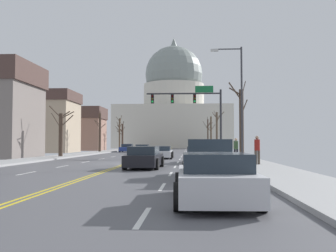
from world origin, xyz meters
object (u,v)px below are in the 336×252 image
sedan_near_04 (215,179)px  pedestrian_01 (257,148)px  sedan_near_02 (144,158)px  pedestrian_00 (236,148)px  sedan_near_00 (162,153)px  sedan_near_01 (198,155)px  sedan_oncoming_00 (142,149)px  sedan_oncoming_01 (127,148)px  signal_gantry (194,105)px  street_lamp_right (238,93)px  pickup_truck_near_03 (210,161)px

sedan_near_04 → pedestrian_01: bearing=76.2°
sedan_near_02 → pedestrian_00: 9.03m
sedan_near_00 → sedan_near_01: 8.03m
sedan_oncoming_00 → sedan_oncoming_01: size_ratio=1.03×
signal_gantry → sedan_oncoming_00: (-6.53, 8.03, -4.82)m
street_lamp_right → pickup_truck_near_03: street_lamp_right is taller
sedan_oncoming_01 → sedan_near_02: bearing=-78.9°
pedestrian_00 → pedestrian_01: bearing=-81.1°
sedan_near_01 → signal_gantry: bearing=90.7°
street_lamp_right → sedan_near_02: size_ratio=1.90×
sedan_near_02 → pickup_truck_near_03: (3.50, -5.68, 0.12)m
sedan_oncoming_00 → pedestrian_01: 26.21m
sedan_oncoming_00 → pedestrian_00: size_ratio=2.65×
street_lamp_right → pedestrian_01: size_ratio=4.77×
street_lamp_right → sedan_near_01: street_lamp_right is taller
sedan_oncoming_01 → pedestrian_01: size_ratio=2.44×
sedan_near_04 → pedestrian_00: bearing=81.7°
sedan_oncoming_01 → signal_gantry: bearing=-60.1°
sedan_near_02 → sedan_oncoming_00: size_ratio=1.00×
sedan_near_04 → sedan_oncoming_00: size_ratio=0.98×
street_lamp_right → sedan_near_00: (-6.14, 6.98, -4.54)m
sedan_near_00 → sedan_near_02: size_ratio=1.03×
sedan_oncoming_01 → pedestrian_00: bearing=-65.7°
street_lamp_right → sedan_oncoming_00: bearing=115.7°
sedan_oncoming_00 → sedan_near_00: bearing=-75.1°
sedan_near_01 → pedestrian_00: size_ratio=2.57×
street_lamp_right → sedan_near_04: bearing=-98.8°
sedan_near_02 → pedestrian_01: 7.08m
sedan_near_01 → pickup_truck_near_03: pickup_truck_near_03 is taller
sedan_near_04 → pedestrian_00: 19.17m
sedan_near_00 → pedestrian_01: 13.08m
sedan_oncoming_01 → pickup_truck_near_03: bearing=-75.7°
sedan_oncoming_00 → pedestrian_00: (9.50, -19.37, 0.49)m
pickup_truck_near_03 → sedan_oncoming_01: (-10.50, 41.26, -0.15)m
street_lamp_right → sedan_near_04: size_ratio=1.93×
pickup_truck_near_03 → sedan_near_04: size_ratio=1.21×
sedan_near_04 → pedestrian_00: pedestrian_00 is taller
sedan_near_01 → pedestrian_01: bearing=-46.8°
sedan_oncoming_01 → sedan_near_01: bearing=-71.1°
pickup_truck_near_03 → sedan_near_04: 6.60m
sedan_near_00 → sedan_near_04: (3.29, -25.38, 0.04)m
sedan_near_02 → sedan_oncoming_00: sedan_near_02 is taller
sedan_oncoming_01 → pedestrian_01: bearing=-67.7°
street_lamp_right → pickup_truck_near_03: 12.86m
street_lamp_right → sedan_near_02: bearing=-135.1°
sedan_near_02 → sedan_near_04: size_ratio=1.01×
sedan_near_00 → street_lamp_right: bearing=-48.7°
sedan_oncoming_00 → sedan_near_02: bearing=-82.4°
street_lamp_right → sedan_oncoming_00: street_lamp_right is taller
street_lamp_right → pedestrian_00: bearing=99.3°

